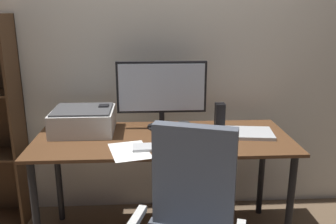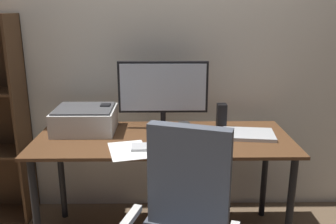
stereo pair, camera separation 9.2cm
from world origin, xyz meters
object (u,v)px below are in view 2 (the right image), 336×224
desk (163,150)px  speaker_left (106,116)px  speaker_right (222,116)px  laptop (249,134)px  mouse (194,147)px  printer (85,119)px  keyboard (156,147)px  monitor (164,90)px  coffee_mug (184,131)px

desk → speaker_left: bearing=154.7°
speaker_right → laptop: bearing=-47.5°
desk → speaker_left: size_ratio=9.59×
desk → mouse: mouse is taller
desk → mouse: (0.18, -0.21, 0.10)m
laptop → printer: printer is taller
keyboard → speaker_right: bearing=38.0°
mouse → speaker_right: speaker_right is taller
printer → laptop: bearing=-6.2°
monitor → laptop: (0.55, -0.18, -0.25)m
keyboard → laptop: size_ratio=0.91×
monitor → coffee_mug: size_ratio=5.69×
coffee_mug → printer: printer is taller
monitor → keyboard: 0.46m
coffee_mug → laptop: (0.42, 0.04, -0.04)m
desk → coffee_mug: bearing=-12.2°
keyboard → speaker_left: (-0.35, 0.38, 0.08)m
keyboard → laptop: bearing=16.9°
printer → mouse: bearing=-26.1°
monitor → mouse: monitor is taller
desk → laptop: laptop is taller
monitor → mouse: size_ratio=6.28×
keyboard → printer: (-0.48, 0.33, 0.07)m
printer → coffee_mug: bearing=-13.9°
speaker_right → printer: bearing=-176.9°
desk → speaker_left: (-0.39, 0.18, 0.17)m
desk → laptop: bearing=1.7°
monitor → coffee_mug: monitor is taller
mouse → laptop: (0.37, 0.23, -0.01)m
laptop → printer: 1.08m
speaker_left → printer: size_ratio=0.43×
speaker_left → speaker_right: bearing=0.0°
monitor → keyboard: monitor is taller
mouse → coffee_mug: 0.19m
mouse → laptop: mouse is taller
coffee_mug → laptop: bearing=6.0°
speaker_left → monitor: bearing=1.1°
desk → monitor: 0.40m
desk → monitor: size_ratio=2.71×
speaker_left → speaker_right: same height
printer → speaker_right: bearing=3.1°
desk → laptop: 0.56m
laptop → printer: size_ratio=0.80×
monitor → printer: 0.56m
speaker_left → printer: (-0.13, -0.05, -0.00)m
mouse → speaker_left: size_ratio=0.56×
keyboard → laptop: laptop is taller
mouse → desk: bearing=122.0°
coffee_mug → speaker_right: bearing=38.2°
keyboard → speaker_left: bearing=130.4°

